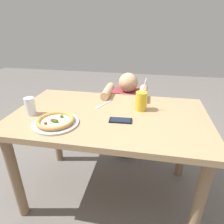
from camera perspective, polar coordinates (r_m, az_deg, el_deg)
The scene contains 8 objects.
ground_plane at distance 1.86m, azimuth -0.65°, elevation -21.74°, with size 8.00×8.00×0.00m, color #66605B.
dining_table at distance 1.46m, azimuth -0.78°, elevation -4.40°, with size 1.38×0.81×0.75m.
pizza_near at distance 1.32m, azimuth -15.92°, elevation -2.66°, with size 0.29×0.29×0.04m.
drink_cup_colored at distance 1.46m, azimuth 8.40°, elevation 3.14°, with size 0.08×0.08×0.24m.
water_cup_clear at distance 1.48m, azimuth -22.48°, elevation 1.59°, with size 0.07×0.07×0.12m.
fork at distance 1.55m, azimuth -2.43°, elevation 2.21°, with size 0.10×0.19×0.00m.
cell_phone at distance 1.31m, azimuth 2.47°, elevation -2.41°, with size 0.15×0.08×0.01m.
diner_seated at distance 2.07m, azimuth 4.27°, elevation -1.76°, with size 0.38×0.51×0.89m.
Camera 1 is at (0.25, -1.23, 1.37)m, focal length 31.79 mm.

